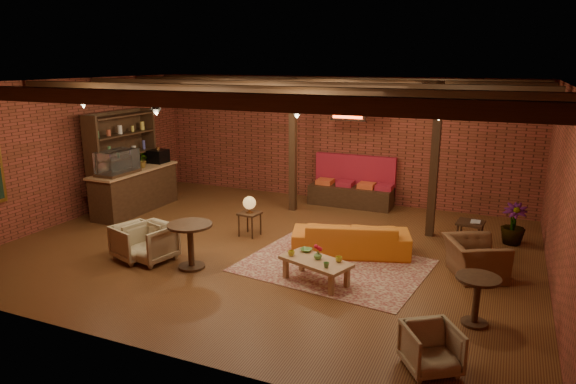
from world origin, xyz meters
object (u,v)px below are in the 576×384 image
at_px(round_table_left, 190,238).
at_px(plant_tall, 518,183).
at_px(armchair_a, 135,240).
at_px(armchair_b, 151,241).
at_px(side_table_lamp, 249,206).
at_px(armchair_far, 431,346).
at_px(coffee_table, 316,262).
at_px(round_table_right, 477,293).
at_px(armchair_right, 475,252).
at_px(sofa, 351,238).
at_px(side_table_book, 470,224).

distance_m(round_table_left, plant_tall, 6.39).
relative_size(armchair_a, armchair_b, 0.96).
bearing_deg(side_table_lamp, round_table_left, -94.41).
xyz_separation_m(armchair_b, armchair_far, (5.24, -1.50, -0.07)).
bearing_deg(coffee_table, round_table_right, -9.47).
bearing_deg(armchair_b, round_table_left, 13.28).
bearing_deg(armchair_far, armchair_a, 131.38).
distance_m(armchair_right, round_table_right, 1.75).
bearing_deg(round_table_right, sofa, 141.21).
height_order(coffee_table, plant_tall, plant_tall).
bearing_deg(round_table_left, armchair_far, -18.91).
distance_m(armchair_b, round_table_right, 5.65).
relative_size(armchair_b, side_table_book, 1.34).
bearing_deg(armchair_b, round_table_right, 11.73).
xyz_separation_m(round_table_left, round_table_right, (4.78, -0.13, -0.08)).
height_order(sofa, armchair_b, armchair_b).
xyz_separation_m(side_table_lamp, armchair_a, (-1.33, -2.00, -0.29)).
height_order(armchair_a, armchair_b, armchair_b).
bearing_deg(armchair_a, armchair_b, -63.43).
relative_size(armchair_b, round_table_right, 1.07).
bearing_deg(armchair_far, armchair_b, 130.05).
xyz_separation_m(side_table_book, round_table_right, (0.33, -3.12, -0.03)).
bearing_deg(armchair_a, round_table_left, -69.11).
xyz_separation_m(round_table_left, armchair_right, (4.64, 1.62, -0.12)).
xyz_separation_m(armchair_a, armchair_right, (5.83, 1.67, 0.07)).
bearing_deg(armchair_right, round_table_right, 158.77).
distance_m(round_table_left, armchair_right, 4.92).
distance_m(side_table_book, plant_tall, 1.24).
distance_m(sofa, armchair_far, 3.84).
distance_m(coffee_table, round_table_right, 2.58).
height_order(side_table_lamp, side_table_book, side_table_lamp).
xyz_separation_m(armchair_a, armchair_far, (5.56, -1.45, -0.05)).
distance_m(coffee_table, armchair_a, 3.45).
bearing_deg(side_table_book, side_table_lamp, -166.37).
xyz_separation_m(sofa, side_table_lamp, (-2.25, 0.16, 0.33)).
bearing_deg(side_table_book, coffee_table, -129.25).
bearing_deg(plant_tall, armchair_right, -106.25).
height_order(armchair_far, plant_tall, plant_tall).
bearing_deg(sofa, armchair_right, 158.14).
bearing_deg(armchair_b, armchair_a, -158.88).
xyz_separation_m(sofa, armchair_b, (-3.26, -1.79, 0.06)).
relative_size(sofa, armchair_far, 3.54).
bearing_deg(plant_tall, coffee_table, -131.92).
distance_m(round_table_right, armchair_far, 1.44).
xyz_separation_m(sofa, plant_tall, (2.82, 1.83, 0.93)).
height_order(coffee_table, armchair_a, armchair_a).
height_order(round_table_left, side_table_book, round_table_left).
xyz_separation_m(armchair_right, plant_tall, (0.58, 2.00, 0.82)).
bearing_deg(sofa, armchair_b, 11.34).
distance_m(armchair_a, round_table_right, 5.97).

